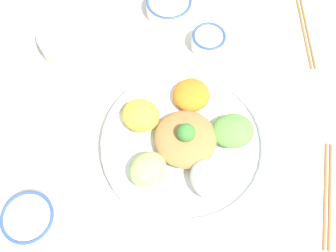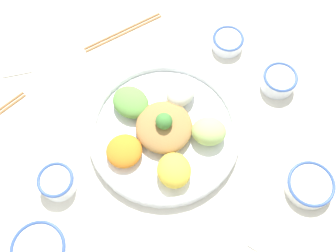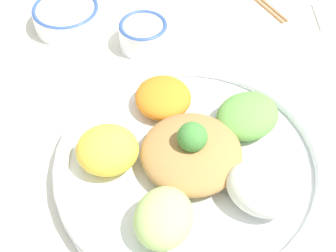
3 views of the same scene
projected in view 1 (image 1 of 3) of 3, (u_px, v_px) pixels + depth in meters
The scene contains 10 objects.
ground_plane at pixel (191, 142), 0.89m from camera, with size 2.40×2.40×0.00m, color silver.
salad_platter at pixel (184, 140), 0.86m from camera, with size 0.37×0.37×0.10m.
sauce_bowl_red at pixel (208, 41), 0.97m from camera, with size 0.08×0.08×0.05m.
rice_bowl_blue at pixel (169, 5), 1.02m from camera, with size 0.12×0.12×0.04m.
sauce_bowl_far at pixel (29, 218), 0.80m from camera, with size 0.11×0.11×0.03m.
side_serving_bowl at pixel (78, 34), 0.98m from camera, with size 0.20×0.20×0.05m.
chopsticks_pair_near at pixel (328, 194), 0.84m from camera, with size 0.18×0.18×0.01m.
chopsticks_pair_far at pixel (306, 33), 1.01m from camera, with size 0.13×0.19×0.01m.
serving_spoon_main at pixel (336, 87), 0.95m from camera, with size 0.12×0.08×0.01m.
serving_spoon_extra at pixel (11, 142), 0.89m from camera, with size 0.12×0.06×0.01m.
Camera 1 is at (0.23, 0.24, 0.83)m, focal length 42.00 mm.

